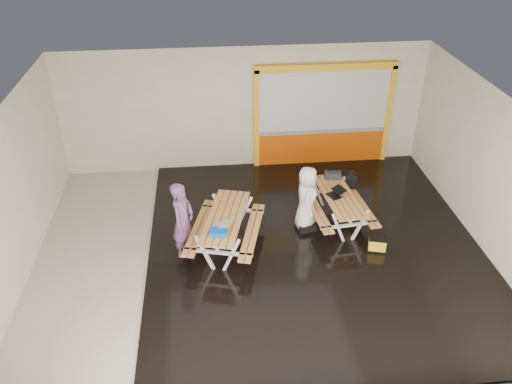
{
  "coord_description": "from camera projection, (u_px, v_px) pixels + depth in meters",
  "views": [
    {
      "loc": [
        -1.04,
        -9.2,
        7.34
      ],
      "look_at": [
        0.0,
        0.9,
        1.0
      ],
      "focal_mm": 36.23,
      "sensor_mm": 36.0,
      "label": 1
    }
  ],
  "objects": [
    {
      "name": "laptop_left",
      "position": [
        222.0,
        226.0,
        10.98
      ],
      "size": [
        0.49,
        0.48,
        0.16
      ],
      "color": "silver",
      "rests_on": "picnic_table_left"
    },
    {
      "name": "person_left",
      "position": [
        183.0,
        221.0,
        11.14
      ],
      "size": [
        0.67,
        0.79,
        1.84
      ],
      "primitive_type": "imported",
      "rotation": [
        0.0,
        0.0,
        1.16
      ],
      "color": "#6C446D",
      "rests_on": "deck"
    },
    {
      "name": "blue_pouch",
      "position": [
        219.0,
        232.0,
        10.78
      ],
      "size": [
        0.37,
        0.28,
        0.1
      ],
      "primitive_type": "cube",
      "rotation": [
        0.0,
        0.0,
        -0.11
      ],
      "color": "blue",
      "rests_on": "picnic_table_left"
    },
    {
      "name": "deck",
      "position": [
        314.0,
        246.0,
        11.83
      ],
      "size": [
        7.5,
        7.98,
        0.05
      ],
      "primitive_type": "cube",
      "color": "black",
      "rests_on": "room"
    },
    {
      "name": "dark_case",
      "position": [
        306.0,
        227.0,
        12.29
      ],
      "size": [
        0.48,
        0.4,
        0.16
      ],
      "primitive_type": "cube",
      "rotation": [
        0.0,
        0.0,
        0.21
      ],
      "color": "black",
      "rests_on": "deck"
    },
    {
      "name": "toolbox",
      "position": [
        333.0,
        175.0,
        12.83
      ],
      "size": [
        0.42,
        0.24,
        0.23
      ],
      "color": "black",
      "rests_on": "picnic_table_right"
    },
    {
      "name": "fluke_bag",
      "position": [
        377.0,
        244.0,
        11.57
      ],
      "size": [
        0.45,
        0.35,
        0.34
      ],
      "color": "black",
      "rests_on": "deck"
    },
    {
      "name": "picnic_table_left",
      "position": [
        226.0,
        224.0,
        11.47
      ],
      "size": [
        1.96,
        2.47,
        0.87
      ],
      "color": "#C58548",
      "rests_on": "deck"
    },
    {
      "name": "laptop_right",
      "position": [
        336.0,
        193.0,
        12.18
      ],
      "size": [
        0.49,
        0.47,
        0.16
      ],
      "color": "black",
      "rests_on": "picnic_table_right"
    },
    {
      "name": "picnic_table_right",
      "position": [
        339.0,
        202.0,
        12.31
      ],
      "size": [
        1.56,
        2.15,
        0.81
      ],
      "color": "#C58548",
      "rests_on": "deck"
    },
    {
      "name": "person_right",
      "position": [
        307.0,
        198.0,
        12.03
      ],
      "size": [
        0.61,
        0.84,
        1.6
      ],
      "primitive_type": "imported",
      "rotation": [
        0.0,
        0.0,
        1.43
      ],
      "color": "white",
      "rests_on": "deck"
    },
    {
      "name": "backpack",
      "position": [
        351.0,
        180.0,
        12.95
      ],
      "size": [
        0.3,
        0.22,
        0.45
      ],
      "color": "black",
      "rests_on": "picnic_table_right"
    },
    {
      "name": "kiosk",
      "position": [
        323.0,
        118.0,
        14.48
      ],
      "size": [
        3.88,
        0.16,
        3.0
      ],
      "color": "#D44D07",
      "rests_on": "room"
    },
    {
      "name": "room",
      "position": [
        260.0,
        184.0,
        10.81
      ],
      "size": [
        10.02,
        8.02,
        3.52
      ],
      "color": "beige",
      "rests_on": "ground"
    }
  ]
}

